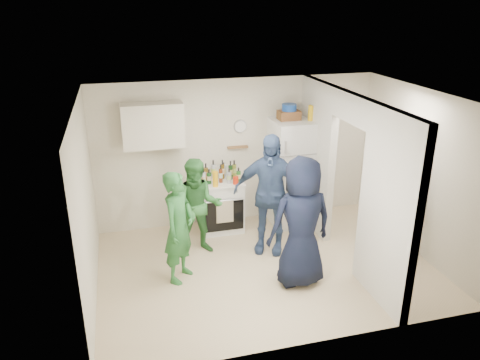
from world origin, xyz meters
The scene contains 39 objects.
floor centered at (0.00, 0.00, 0.00)m, with size 4.80×4.80×0.00m, color beige.
wall_back centered at (0.00, 1.70, 1.25)m, with size 4.80×4.80×0.00m, color silver.
wall_front centered at (0.00, -1.70, 1.25)m, with size 4.80×4.80×0.00m, color silver.
wall_left centered at (-2.40, 0.00, 1.25)m, with size 3.40×3.40×0.00m, color silver.
wall_right centered at (2.40, 0.00, 1.25)m, with size 3.40×3.40×0.00m, color silver.
ceiling centered at (0.00, 0.00, 2.50)m, with size 4.80×4.80×0.00m, color white.
partition_pier_back centered at (1.20, 1.10, 1.25)m, with size 0.12×1.20×2.50m, color silver.
partition_pier_front centered at (1.20, -1.10, 1.25)m, with size 0.12×1.20×2.50m, color silver.
partition_header centered at (1.20, 0.00, 2.30)m, with size 0.12×1.00×0.40m, color silver.
stove centered at (-0.38, 1.37, 0.44)m, with size 0.74×0.62×0.88m, color white.
upper_cabinet centered at (-1.40, 1.52, 1.85)m, with size 0.95×0.34×0.70m, color silver.
fridge centered at (0.90, 1.34, 0.92)m, with size 0.76×0.73×1.84m, color white.
wicker_basket centered at (0.80, 1.39, 1.91)m, with size 0.35×0.25×0.15m, color brown.
blue_bowl centered at (0.80, 1.39, 2.04)m, with size 0.24×0.24×0.11m, color navy.
yellow_cup_stack_top centered at (1.12, 1.24, 1.96)m, with size 0.09×0.09×0.25m, color yellow.
wall_clock centered at (0.05, 1.68, 1.70)m, with size 0.22×0.22×0.03m, color white.
spice_shelf centered at (0.00, 1.65, 1.35)m, with size 0.35×0.08×0.03m, color olive.
nook_window centered at (2.38, 0.20, 1.65)m, with size 0.03×0.70×0.80m, color black.
nook_window_frame centered at (2.36, 0.20, 1.65)m, with size 0.04×0.76×0.86m, color white.
nook_valance centered at (2.34, 0.20, 2.00)m, with size 0.04×0.82×0.18m, color white.
yellow_cup_stack_stove centered at (-0.50, 1.15, 1.01)m, with size 0.09×0.09×0.25m, color #F3AE14.
red_cup centered at (-0.16, 1.17, 0.94)m, with size 0.09×0.09×0.12m, color red.
person_green_left centered at (-1.25, 0.03, 0.80)m, with size 0.58×0.38×1.59m, color #2D7130.
person_green_center centered at (-0.86, 0.69, 0.76)m, with size 0.74×0.57×1.51m, color #377D38.
person_denim centered at (0.19, 0.48, 0.94)m, with size 1.10×0.46×1.88m, color #355375.
person_navy centered at (0.32, -0.48, 0.91)m, with size 0.89×0.58×1.82m, color black.
person_nook centered at (2.04, 0.08, 0.82)m, with size 1.06×0.61×1.63m, color black.
bottle_a centered at (-0.67, 1.48, 1.02)m, with size 0.07×0.07×0.28m, color brown.
bottle_b centered at (-0.57, 1.29, 1.00)m, with size 0.07×0.07×0.25m, color #17471C.
bottle_c centered at (-0.45, 1.53, 1.04)m, with size 0.07×0.07×0.32m, color #B0B6BF.
bottle_d centered at (-0.38, 1.30, 1.03)m, with size 0.06×0.06×0.30m, color maroon.
bottle_e centered at (-0.27, 1.54, 1.01)m, with size 0.07×0.07×0.26m, color #A4AEB6.
bottle_f centered at (-0.19, 1.40, 1.04)m, with size 0.07×0.07×0.32m, color #183C15.
bottle_g centered at (-0.10, 1.49, 1.03)m, with size 0.07×0.07×0.29m, color olive.
bottle_h centered at (-0.67, 1.24, 1.03)m, with size 0.07×0.07×0.29m, color #B6BAC3.
bottle_i centered at (-0.31, 1.48, 1.04)m, with size 0.06×0.06×0.33m, color #5B430F.
bottle_j centered at (-0.09, 1.25, 1.00)m, with size 0.07×0.07×0.24m, color #266723.
bottle_k centered at (-0.60, 1.43, 1.03)m, with size 0.08×0.08×0.30m, color brown.
bottle_l centered at (-0.25, 1.24, 1.01)m, with size 0.07×0.07×0.25m, color #959BA4.
Camera 1 is at (-1.89, -5.68, 3.68)m, focal length 35.00 mm.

